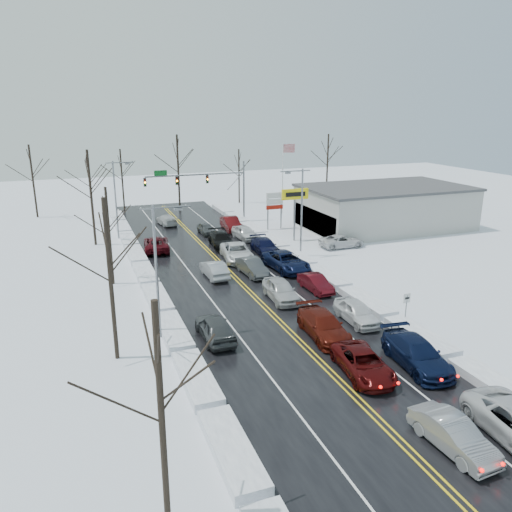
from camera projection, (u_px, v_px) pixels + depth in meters
name	position (u px, v px, depth m)	size (l,w,h in m)	color
ground	(258.00, 300.00, 39.99)	(160.00, 160.00, 0.00)	silver
road_surface	(249.00, 292.00, 41.78)	(14.00, 84.00, 0.01)	black
snow_bank_left	(158.00, 304.00, 39.25)	(1.65, 72.00, 0.55)	white
snow_bank_right	(330.00, 281.00, 44.31)	(1.65, 72.00, 0.55)	white
traffic_signal_mast	(207.00, 182.00, 64.70)	(13.28, 0.39, 8.00)	slate
tires_plus_sign	(295.00, 198.00, 56.41)	(3.20, 0.34, 6.00)	slate
used_vehicles_sign	(275.00, 203.00, 62.29)	(2.20, 0.22, 4.65)	slate
speed_limit_sign	(407.00, 303.00, 35.06)	(0.55, 0.09, 2.35)	slate
flagpole	(284.00, 173.00, 70.28)	(1.87, 1.20, 10.00)	silver
dealership_building	(384.00, 207.00, 63.37)	(20.40, 12.40, 5.30)	#A3A39F
streetlight_ne	(300.00, 206.00, 50.20)	(3.20, 0.25, 9.00)	slate
streetlight_sw	(159.00, 261.00, 32.10)	(3.20, 0.25, 9.00)	slate
streetlight_nw	(117.00, 193.00, 57.25)	(3.20, 0.25, 9.00)	slate
tree_left_a	(159.00, 376.00, 16.55)	(3.60, 3.60, 9.00)	#2D231C
tree_left_b	(108.00, 249.00, 28.76)	(4.00, 4.00, 10.00)	#2D231C
tree_left_c	(108.00, 217.00, 41.97)	(3.40, 3.40, 8.50)	#2D231C
tree_left_d	(90.00, 179.00, 53.91)	(4.20, 4.20, 10.50)	#2D231C
tree_left_e	(89.00, 172.00, 65.02)	(3.80, 3.80, 9.50)	#2D231C
tree_far_a	(31.00, 167.00, 67.91)	(4.00, 4.00, 10.00)	#2D231C
tree_far_b	(121.00, 168.00, 73.00)	(3.60, 3.60, 9.00)	#2D231C
tree_far_c	(178.00, 158.00, 73.47)	(4.40, 4.40, 11.00)	#2D231C
tree_far_d	(239.00, 166.00, 78.65)	(3.40, 3.40, 8.50)	#2D231C
tree_far_e	(328.00, 153.00, 84.03)	(4.20, 4.20, 10.50)	#2D231C
queued_car_1	(451.00, 449.00, 22.60)	(1.56, 4.47, 1.47)	gray
queued_car_2	(362.00, 374.00, 28.88)	(2.37, 5.14, 1.43)	#430909
queued_car_3	(323.00, 336.00, 33.66)	(2.25, 5.53, 1.61)	#50120A
queued_car_4	(281.00, 300.00, 40.03)	(1.95, 4.85, 1.65)	silver
queued_car_5	(252.00, 275.00, 45.96)	(1.61, 4.61, 1.52)	#3B3E40
queued_car_6	(237.00, 260.00, 50.45)	(2.73, 5.92, 1.64)	white
queued_car_7	(222.00, 247.00, 55.18)	(2.24, 5.51, 1.60)	black
queued_car_8	(206.00, 234.00, 60.71)	(1.57, 3.90, 1.33)	#444749
queued_car_11	(415.00, 366.00, 29.80)	(2.30, 5.67, 1.65)	black
queued_car_12	(356.00, 322.00, 35.92)	(1.82, 4.52, 1.54)	silver
queued_car_13	(315.00, 291.00, 41.99)	(1.45, 4.15, 1.37)	#460910
queued_car_14	(286.00, 270.00, 47.41)	(2.79, 6.06, 1.68)	black
queued_car_15	(265.00, 253.00, 52.68)	(2.14, 5.25, 1.52)	black
queued_car_16	(245.00, 239.00, 58.33)	(1.87, 4.65, 1.58)	silver
queued_car_17	(231.00, 230.00, 62.51)	(1.78, 5.11, 1.68)	#4A090C
oncoming_car_0	(214.00, 277.00, 45.36)	(1.58, 4.54, 1.49)	#A5A7AD
oncoming_car_1	(157.00, 251.00, 53.64)	(2.58, 5.60, 1.56)	#4A0910
oncoming_car_2	(167.00, 225.00, 65.39)	(1.89, 4.64, 1.35)	silver
oncoming_car_3	(215.00, 339.00, 33.26)	(1.93, 4.80, 1.64)	#3B3E40
parked_car_0	(342.00, 247.00, 55.00)	(2.31, 5.02, 1.39)	silver
parked_car_1	(343.00, 235.00, 60.33)	(2.02, 4.97, 1.44)	#383A3C
parked_car_2	(305.00, 226.00, 64.97)	(1.76, 4.38, 1.49)	black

